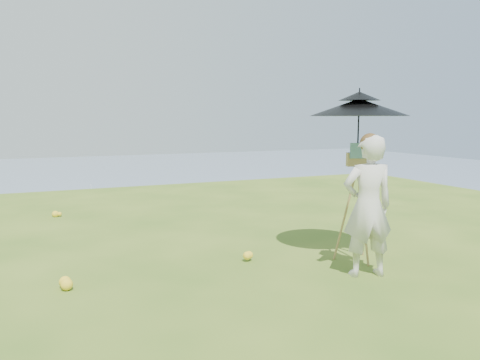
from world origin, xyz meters
name	(u,v)px	position (x,y,z in m)	size (l,w,h in m)	color
ground	(299,243)	(0.00, 0.00, 0.00)	(14.00, 14.00, 0.00)	#43671D
shoreline_tier	(70,342)	(0.00, 75.00, -36.00)	(170.00, 28.00, 8.00)	#6E6B58
bay_water	(46,192)	(0.00, 240.00, -34.00)	(700.00, 700.00, 0.00)	slate
slope_trees	(90,313)	(0.00, 35.00, -15.00)	(110.00, 50.00, 6.00)	#19541B
harbor_town	(68,305)	(0.00, 75.00, -29.50)	(110.00, 22.00, 5.00)	silver
moored_boats	(11,228)	(-12.50, 161.00, -33.65)	(140.00, 140.00, 0.70)	white
wildflowers	(291,235)	(0.00, 0.25, 0.06)	(10.00, 10.50, 0.12)	yellow
painter	(368,206)	(-0.02, -1.58, 0.84)	(0.61, 0.40, 1.68)	beige
field_easel	(357,202)	(0.25, -1.03, 0.78)	(0.59, 0.59, 1.56)	#9D7A41
sun_umbrella	(358,126)	(0.25, -1.00, 1.77)	(1.26, 1.26, 0.97)	black
painter_cap	(370,139)	(-0.02, -1.58, 1.63)	(0.22, 0.26, 0.10)	#C36B6C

